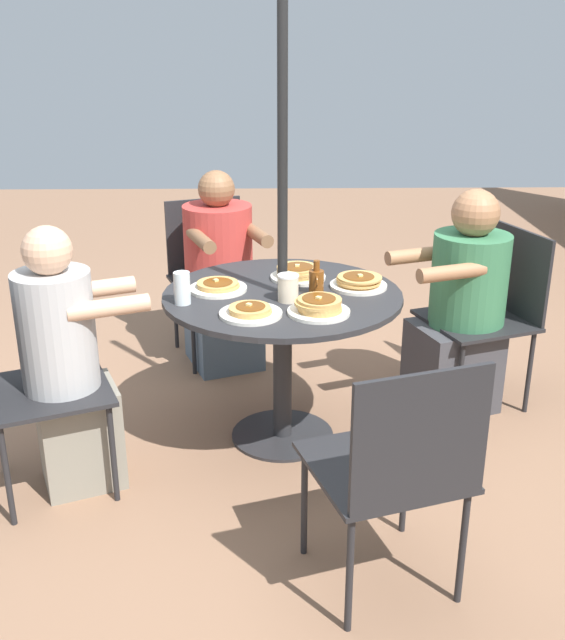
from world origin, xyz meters
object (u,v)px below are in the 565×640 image
object	(u,v)px
patio_chair_north	(493,306)
patio_chair_east	(211,268)
pancake_plate_e	(358,282)
diner_east	(221,280)
coffee_cup	(288,288)
pancake_plate_b	(298,273)
pancake_plate_d	(218,287)
pancake_plate_a	(319,307)
patio_table	(282,320)
pancake_plate_c	(251,312)
syrup_bottle	(316,281)
diner_south	(68,370)
diner_north	(461,312)
patio_chair_west	(397,463)
drinking_glass_a	(182,288)
patio_chair_south	(21,380)

from	to	relation	value
patio_chair_north	patio_chair_east	distance (m)	1.60
patio_chair_north	pancake_plate_e	distance (m)	0.81
diner_east	coffee_cup	distance (m)	1.09
pancake_plate_b	pancake_plate_d	bearing A→B (deg)	-66.34
pancake_plate_a	pancake_plate_d	world-z (taller)	pancake_plate_a
patio_table	pancake_plate_d	size ratio (longest dim) A/B	4.12
pancake_plate_c	syrup_bottle	size ratio (longest dim) A/B	1.67
diner_east	diner_south	bearing A→B (deg)	45.88
coffee_cup	diner_north	bearing A→B (deg)	115.97
patio_table	pancake_plate_b	world-z (taller)	pancake_plate_b
patio_chair_east	pancake_plate_c	xyz separation A→B (m)	(1.34, 0.26, 0.22)
patio_chair_west	diner_north	bearing A→B (deg)	50.78
patio_chair_north	pancake_plate_c	world-z (taller)	patio_chair_north
diner_east	pancake_plate_b	distance (m)	0.83
pancake_plate_e	drinking_glass_a	world-z (taller)	drinking_glass_a
patio_table	patio_chair_south	size ratio (longest dim) A/B	1.19
patio_chair_north	diner_east	xyz separation A→B (m)	(-0.51, -1.39, -0.02)
patio_chair_south	drinking_glass_a	world-z (taller)	patio_chair_south
syrup_bottle	diner_north	bearing A→B (deg)	114.60
coffee_cup	pancake_plate_a	bearing A→B (deg)	37.96
patio_chair_east	pancake_plate_c	bearing A→B (deg)	80.49
diner_south	pancake_plate_a	world-z (taller)	diner_south
patio_chair_south	pancake_plate_d	distance (m)	0.92
patio_chair_east	patio_chair_south	size ratio (longest dim) A/B	1.00
syrup_bottle	drinking_glass_a	distance (m)	0.58
patio_chair_east	coffee_cup	bearing A→B (deg)	89.21
patio_chair_east	patio_chair_north	bearing A→B (deg)	134.53
patio_chair_south	syrup_bottle	size ratio (longest dim) A/B	5.80
patio_chair_east	diner_east	distance (m)	0.18
pancake_plate_b	diner_south	bearing A→B (deg)	-59.38
patio_chair_east	pancake_plate_a	distance (m)	1.44
drinking_glass_a	patio_chair_east	bearing A→B (deg)	178.48
pancake_plate_d	coffee_cup	world-z (taller)	coffee_cup
patio_chair_north	pancake_plate_e	bearing A→B (deg)	93.60
pancake_plate_e	patio_chair_east	bearing A→B (deg)	-143.22
patio_chair_south	pancake_plate_e	distance (m)	1.49
patio_table	patio_chair_west	size ratio (longest dim) A/B	1.19
patio_chair_south	coffee_cup	size ratio (longest dim) A/B	7.66
syrup_bottle	pancake_plate_e	bearing A→B (deg)	115.68
pancake_plate_c	drinking_glass_a	bearing A→B (deg)	-117.00
diner_north	drinking_glass_a	xyz separation A→B (m)	(0.45, -1.31, 0.29)
patio_chair_east	pancake_plate_d	size ratio (longest dim) A/B	3.47
diner_south	syrup_bottle	world-z (taller)	diner_south
patio_chair_west	syrup_bottle	world-z (taller)	patio_chair_west
patio_chair_north	diner_north	bearing A→B (deg)	90.00
diner_south	pancake_plate_a	size ratio (longest dim) A/B	4.35
patio_chair_west	pancake_plate_a	size ratio (longest dim) A/B	3.47
syrup_bottle	coffee_cup	size ratio (longest dim) A/B	1.32
syrup_bottle	pancake_plate_b	bearing A→B (deg)	-162.14
patio_table	pancake_plate_d	distance (m)	0.32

